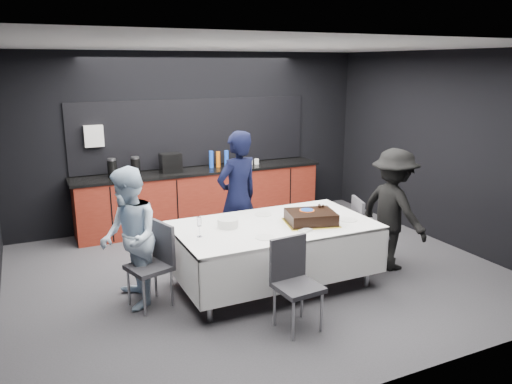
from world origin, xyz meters
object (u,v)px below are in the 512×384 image
person_left (129,238)px  person_right (393,210)px  champagne_flute (199,223)px  person_center (238,198)px  plate_stack (228,223)px  chair_left (155,259)px  party_table (274,235)px  chair_right (365,228)px  chair_near (294,277)px  cake_assembly (311,217)px

person_left → person_right: 3.30m
champagne_flute → person_center: person_center is taller
person_center → person_left: size_ratio=1.14×
plate_stack → person_left: (-1.11, 0.11, -0.05)m
plate_stack → champagne_flute: bearing=-156.5°
plate_stack → person_left: person_left is taller
plate_stack → champagne_flute: 0.45m
plate_stack → chair_left: 0.91m
plate_stack → champagne_flute: (-0.40, -0.18, 0.11)m
party_table → chair_right: 1.35m
chair_left → person_left: person_left is taller
champagne_flute → party_table: bearing=3.2°
person_left → champagne_flute: bearing=69.5°
person_right → chair_right: bearing=51.9°
plate_stack → chair_near: chair_near is taller
chair_right → party_table: bearing=-179.0°
chair_left → person_center: (1.32, 0.76, 0.35)m
party_table → chair_right: size_ratio=2.51×
champagne_flute → chair_right: 2.32m
chair_left → person_center: person_center is taller
plate_stack → person_right: (2.17, -0.28, -0.04)m
chair_left → person_right: size_ratio=0.59×
plate_stack → person_center: 0.90m
chair_right → person_right: size_ratio=0.59×
chair_right → chair_near: 1.86m
cake_assembly → person_left: 2.08m
cake_assembly → person_center: person_center is taller
party_table → person_left: 1.67m
champagne_flute → chair_near: size_ratio=0.24×
party_table → chair_near: chair_near is taller
champagne_flute → chair_near: 1.18m
cake_assembly → chair_near: size_ratio=0.74×
plate_stack → chair_left: bearing=179.1°
chair_right → person_right: person_right is taller
party_table → chair_right: bearing=1.0°
party_table → person_left: (-1.64, 0.23, 0.14)m
champagne_flute → chair_left: bearing=157.4°
party_table → plate_stack: (-0.54, 0.12, 0.19)m
chair_near → champagne_flute: bearing=128.0°
chair_right → chair_near: (-1.60, -0.95, 0.00)m
chair_right → person_left: person_left is taller
chair_left → person_left: size_ratio=0.59×
person_center → cake_assembly: bearing=97.9°
party_table → person_left: person_left is taller
plate_stack → chair_near: size_ratio=0.26×
person_center → person_right: person_center is taller
chair_left → party_table: bearing=-5.6°
chair_near → person_left: person_left is taller
chair_near → person_center: bearing=84.5°
cake_assembly → chair_right: cake_assembly is taller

